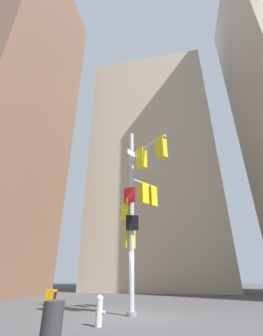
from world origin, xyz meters
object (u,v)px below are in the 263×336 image
Objects in this scene: signal_pole_assembly at (139,197)px; newspaper_box at (50,299)px; trash_bin at (52,321)px; fire_hydrant at (99,310)px.

signal_pole_assembly reaches higher than newspaper_box.
newspaper_box is at bearing 119.78° from trash_bin.
signal_pole_assembly is at bearing 68.32° from fire_hydrant.
fire_hydrant is (-0.97, -2.43, -4.61)m from signal_pole_assembly.
trash_bin is at bearing -103.13° from fire_hydrant.
fire_hydrant is at bearing -111.68° from signal_pole_assembly.
signal_pole_assembly is at bearing -13.22° from newspaper_box.
newspaper_box is (-3.77, 3.54, -0.03)m from fire_hydrant.
fire_hydrant reaches higher than newspaper_box.
signal_pole_assembly is at bearing 72.24° from trash_bin.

